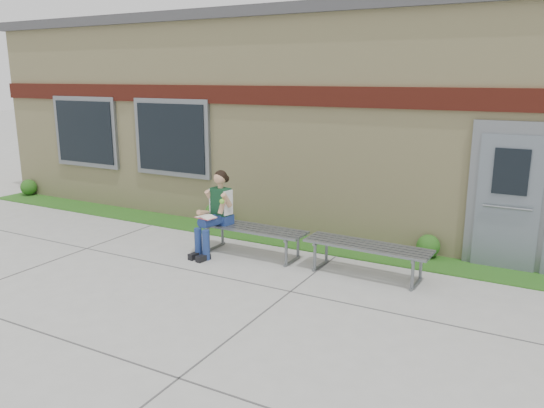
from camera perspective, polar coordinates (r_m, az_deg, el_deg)
The scene contains 9 objects.
ground at distance 7.62m, azimuth -6.55°, elevation -9.24°, with size 80.00×80.00×0.00m, color #9E9E99.
grass_strip at distance 9.72m, azimuth 2.26°, elevation -4.00°, with size 16.00×0.80×0.02m, color #174D14.
school_building at distance 12.43m, azimuth 9.39°, elevation 9.52°, with size 16.20×6.22×4.20m.
bench_left at distance 8.90m, azimuth -2.14°, elevation -3.19°, with size 1.89×0.55×0.49m.
bench_right at distance 8.11m, azimuth 10.18°, elevation -5.07°, with size 1.93×0.61×0.49m.
girl at distance 8.93m, azimuth -6.11°, elevation -0.75°, with size 0.51×0.87×1.42m.
shrub_west at distance 14.72m, azimuth -24.71°, elevation 1.65°, with size 0.39×0.39×0.39m, color #174D14.
shrub_mid at distance 10.75m, azimuth -5.92°, elevation -0.94°, with size 0.48×0.48×0.48m, color #174D14.
shrub_east at distance 9.16m, azimuth 16.45°, elevation -4.36°, with size 0.38×0.38×0.38m, color #174D14.
Camera 1 is at (4.08, -5.72, 2.94)m, focal length 35.00 mm.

